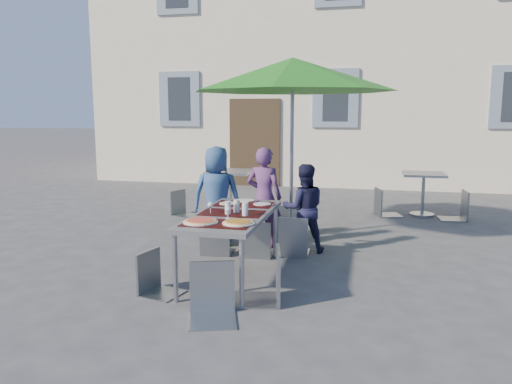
% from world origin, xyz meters
% --- Properties ---
extents(ground, '(90.00, 90.00, 0.00)m').
position_xyz_m(ground, '(0.00, 0.00, 0.00)').
color(ground, '#424144').
rests_on(ground, ground).
extents(building, '(13.60, 8.20, 11.10)m').
position_xyz_m(building, '(-0.00, 11.50, 4.85)').
color(building, beige).
rests_on(building, ground).
extents(dining_table, '(0.80, 1.85, 0.76)m').
position_xyz_m(dining_table, '(-0.61, 0.46, 0.70)').
color(dining_table, '#3E3F43').
rests_on(dining_table, ground).
extents(pizza_near_left, '(0.37, 0.37, 0.03)m').
position_xyz_m(pizza_near_left, '(-0.79, -0.09, 0.77)').
color(pizza_near_left, white).
rests_on(pizza_near_left, dining_table).
extents(pizza_near_right, '(0.33, 0.33, 0.03)m').
position_xyz_m(pizza_near_right, '(-0.39, -0.05, 0.77)').
color(pizza_near_right, white).
rests_on(pizza_near_right, dining_table).
extents(glassware, '(0.48, 0.40, 0.15)m').
position_xyz_m(glassware, '(-0.57, 0.39, 0.83)').
color(glassware, silver).
rests_on(glassware, dining_table).
extents(place_settings, '(0.68, 0.47, 0.01)m').
position_xyz_m(place_settings, '(-0.61, 1.09, 0.76)').
color(place_settings, white).
rests_on(place_settings, dining_table).
extents(child_0, '(0.74, 0.52, 1.41)m').
position_xyz_m(child_0, '(-1.21, 1.80, 0.71)').
color(child_0, '#305184').
rests_on(child_0, ground).
extents(child_1, '(0.56, 0.42, 1.40)m').
position_xyz_m(child_1, '(-0.54, 1.87, 0.70)').
color(child_1, '#613670').
rests_on(child_1, ground).
extents(child_2, '(0.65, 0.47, 1.20)m').
position_xyz_m(child_2, '(0.04, 1.70, 0.60)').
color(child_2, '#1A1A3A').
rests_on(child_2, ground).
extents(chair_0, '(0.44, 0.44, 0.90)m').
position_xyz_m(chair_0, '(-1.07, 1.29, 0.52)').
color(chair_0, gray).
rests_on(chair_0, ground).
extents(chair_1, '(0.43, 0.43, 0.92)m').
position_xyz_m(chair_1, '(-0.52, 1.31, 0.54)').
color(chair_1, gray).
rests_on(chair_1, ground).
extents(chair_2, '(0.47, 0.47, 1.01)m').
position_xyz_m(chair_2, '(-0.09, 1.47, 0.60)').
color(chair_2, gray).
rests_on(chair_2, ground).
extents(chair_3, '(0.46, 0.45, 0.85)m').
position_xyz_m(chair_3, '(-1.25, -0.21, 0.49)').
color(chair_3, gray).
rests_on(chair_3, ground).
extents(chair_4, '(0.55, 0.54, 1.03)m').
position_xyz_m(chair_4, '(-0.06, -0.17, 0.61)').
color(chair_4, gray).
rests_on(chair_4, ground).
extents(chair_5, '(0.54, 0.54, 0.96)m').
position_xyz_m(chair_5, '(-0.48, -0.67, 0.56)').
color(chair_5, '#8F959A').
rests_on(chair_5, ground).
extents(patio_umbrella, '(2.99, 2.99, 2.65)m').
position_xyz_m(patio_umbrella, '(-0.25, 2.45, 2.40)').
color(patio_umbrella, '#A2A4AA').
rests_on(patio_umbrella, ground).
extents(cafe_table_0, '(0.78, 0.78, 0.83)m').
position_xyz_m(cafe_table_0, '(-1.56, 3.72, 0.60)').
color(cafe_table_0, '#A2A4AA').
rests_on(cafe_table_0, ground).
extents(bg_chair_l_0, '(0.50, 0.50, 0.86)m').
position_xyz_m(bg_chair_l_0, '(-2.48, 3.62, 0.50)').
color(bg_chair_l_0, gray).
rests_on(bg_chair_l_0, ground).
extents(bg_chair_r_0, '(0.52, 0.52, 1.01)m').
position_xyz_m(bg_chair_r_0, '(-0.95, 3.67, 0.60)').
color(bg_chair_r_0, gray).
rests_on(bg_chair_r_0, ground).
extents(cafe_table_1, '(0.73, 0.73, 0.79)m').
position_xyz_m(cafe_table_1, '(1.84, 4.54, 0.55)').
color(cafe_table_1, '#A2A4AA').
rests_on(cafe_table_1, ground).
extents(bg_chair_l_1, '(0.53, 0.53, 0.95)m').
position_xyz_m(bg_chair_l_1, '(1.15, 4.40, 0.56)').
color(bg_chair_l_1, gray).
rests_on(bg_chair_l_1, ground).
extents(bg_chair_r_1, '(0.47, 0.47, 0.98)m').
position_xyz_m(bg_chair_r_1, '(2.43, 4.33, 0.58)').
color(bg_chair_r_1, gray).
rests_on(bg_chair_r_1, ground).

